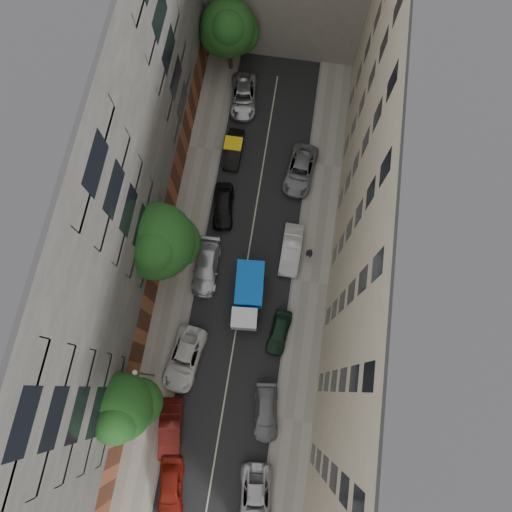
% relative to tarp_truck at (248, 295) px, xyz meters
% --- Properties ---
extents(ground, '(120.00, 120.00, 0.00)m').
position_rel_tarp_truck_xyz_m(ground, '(-0.60, 2.11, -1.37)').
color(ground, '#4C4C49').
rests_on(ground, ground).
extents(road_surface, '(8.00, 44.00, 0.02)m').
position_rel_tarp_truck_xyz_m(road_surface, '(-0.60, 2.11, -1.36)').
color(road_surface, black).
rests_on(road_surface, ground).
extents(sidewalk_left, '(3.00, 44.00, 0.15)m').
position_rel_tarp_truck_xyz_m(sidewalk_left, '(-6.10, 2.11, -1.30)').
color(sidewalk_left, gray).
rests_on(sidewalk_left, ground).
extents(sidewalk_right, '(3.00, 44.00, 0.15)m').
position_rel_tarp_truck_xyz_m(sidewalk_right, '(4.90, 2.11, -1.30)').
color(sidewalk_right, gray).
rests_on(sidewalk_right, ground).
extents(building_left, '(8.00, 44.00, 20.00)m').
position_rel_tarp_truck_xyz_m(building_left, '(-11.60, 2.11, 8.63)').
color(building_left, '#454240').
rests_on(building_left, ground).
extents(building_right, '(8.00, 44.00, 20.00)m').
position_rel_tarp_truck_xyz_m(building_right, '(10.40, 2.11, 8.63)').
color(building_right, beige).
rests_on(building_right, ground).
extents(tarp_truck, '(2.52, 5.54, 2.49)m').
position_rel_tarp_truck_xyz_m(tarp_truck, '(0.00, 0.00, 0.00)').
color(tarp_truck, black).
rests_on(tarp_truck, ground).
extents(car_left_0, '(2.44, 4.65, 1.51)m').
position_rel_tarp_truck_xyz_m(car_left_0, '(-3.40, -14.89, -0.62)').
color(car_left_0, maroon).
rests_on(car_left_0, ground).
extents(car_left_1, '(2.15, 4.74, 1.51)m').
position_rel_tarp_truck_xyz_m(car_left_1, '(-4.20, -10.92, -0.62)').
color(car_left_1, '#4F120F').
rests_on(car_left_1, ground).
extents(car_left_2, '(3.06, 5.51, 1.46)m').
position_rel_tarp_truck_xyz_m(car_left_2, '(-4.20, -5.69, -0.64)').
color(car_left_2, silver).
rests_on(car_left_2, ground).
extents(car_left_3, '(2.23, 5.12, 1.47)m').
position_rel_tarp_truck_xyz_m(car_left_3, '(-3.85, 1.91, -0.64)').
color(car_left_3, '#BCBCC1').
rests_on(car_left_3, ground).
extents(car_left_4, '(2.25, 4.50, 1.47)m').
position_rel_tarp_truck_xyz_m(car_left_4, '(-3.40, 7.51, -0.64)').
color(car_left_4, black).
rests_on(car_left_4, ground).
extents(car_left_5, '(1.43, 4.06, 1.33)m').
position_rel_tarp_truck_xyz_m(car_left_5, '(-3.40, 13.11, -0.70)').
color(car_left_5, black).
rests_on(car_left_5, ground).
extents(car_left_6, '(2.92, 5.31, 1.41)m').
position_rel_tarp_truck_xyz_m(car_left_6, '(-3.40, 18.71, -0.67)').
color(car_left_6, '#AFB0B4').
rests_on(car_left_6, ground).
extents(car_right_0, '(2.93, 5.33, 1.41)m').
position_rel_tarp_truck_xyz_m(car_right_0, '(2.86, -14.75, -0.67)').
color(car_right_0, silver).
rests_on(car_right_0, ground).
extents(car_right_1, '(2.34, 4.57, 1.27)m').
position_rel_tarp_truck_xyz_m(car_right_1, '(2.74, -8.69, -0.74)').
color(car_right_1, slate).
rests_on(car_right_1, ground).
extents(car_right_2, '(1.97, 3.92, 1.28)m').
position_rel_tarp_truck_xyz_m(car_right_2, '(2.88, -2.49, -0.73)').
color(car_right_2, black).
rests_on(car_right_2, ground).
extents(car_right_3, '(1.62, 4.55, 1.49)m').
position_rel_tarp_truck_xyz_m(car_right_3, '(2.94, 4.47, -0.62)').
color(car_right_3, silver).
rests_on(car_right_3, ground).
extents(car_right_4, '(2.95, 5.44, 1.45)m').
position_rel_tarp_truck_xyz_m(car_right_4, '(2.78, 11.91, -0.65)').
color(car_right_4, slate).
rests_on(car_right_4, ground).
extents(tree_near, '(4.88, 4.53, 7.94)m').
position_rel_tarp_truck_xyz_m(tree_near, '(-6.90, -9.70, 4.10)').
color(tree_near, '#382619').
rests_on(tree_near, sidewalk_left).
extents(tree_mid, '(5.93, 5.75, 8.66)m').
position_rel_tarp_truck_xyz_m(tree_mid, '(-6.90, 1.90, 4.37)').
color(tree_mid, '#382619').
rests_on(tree_mid, sidewalk_left).
extents(tree_far, '(5.11, 4.81, 7.50)m').
position_rel_tarp_truck_xyz_m(tree_far, '(-5.10, 22.00, 3.67)').
color(tree_far, '#382619').
rests_on(tree_far, sidewalk_left).
extents(lamp_post, '(0.36, 0.36, 6.19)m').
position_rel_tarp_truck_xyz_m(lamp_post, '(-6.40, -7.28, 2.61)').
color(lamp_post, '#195A26').
rests_on(lamp_post, sidewalk_left).
extents(pedestrian, '(0.72, 0.55, 1.75)m').
position_rel_tarp_truck_xyz_m(pedestrian, '(4.46, 4.33, -0.35)').
color(pedestrian, black).
rests_on(pedestrian, sidewalk_right).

